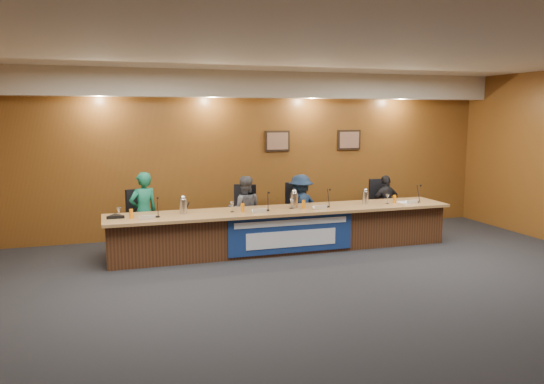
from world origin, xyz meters
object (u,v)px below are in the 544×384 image
(office_chair_a, at_px, (144,224))
(carafe_left, at_px, (183,207))
(panelist_a, at_px, (144,212))
(carafe_mid, at_px, (294,200))
(panelist_c, at_px, (301,207))
(office_chair_c, at_px, (299,214))
(carafe_right, at_px, (365,198))
(banner, at_px, (292,234))
(office_chair_b, at_px, (243,218))
(dais_body, at_px, (284,231))
(panelist_d, at_px, (386,204))
(speakerphone, at_px, (115,217))
(office_chair_d, at_px, (383,209))
(panelist_b, at_px, (245,210))

(office_chair_a, distance_m, carafe_left, 1.01)
(panelist_a, height_order, carafe_mid, panelist_a)
(panelist_c, bearing_deg, office_chair_c, -105.13)
(carafe_right, bearing_deg, banner, -166.17)
(office_chair_b, xyz_separation_m, office_chair_c, (1.10, 0.00, 0.00))
(dais_body, height_order, carafe_left, carafe_left)
(banner, relative_size, panelist_c, 1.75)
(panelist_d, height_order, speakerphone, panelist_d)
(panelist_c, bearing_deg, carafe_left, -0.21)
(carafe_right, bearing_deg, speakerphone, 179.86)
(panelist_c, distance_m, office_chair_d, 1.84)
(panelist_a, bearing_deg, banner, 134.75)
(panelist_d, bearing_deg, panelist_a, -5.62)
(dais_body, height_order, banner, banner)
(dais_body, distance_m, speakerphone, 2.87)
(panelist_c, relative_size, carafe_right, 5.39)
(panelist_b, distance_m, office_chair_d, 2.94)
(panelist_d, bearing_deg, speakerphone, 1.55)
(office_chair_a, xyz_separation_m, carafe_right, (3.93, -0.77, 0.39))
(office_chair_b, height_order, carafe_left, carafe_left)
(banner, relative_size, speakerphone, 6.88)
(office_chair_c, distance_m, carafe_right, 1.33)
(office_chair_c, bearing_deg, speakerphone, -162.73)
(dais_body, height_order, office_chair_a, dais_body)
(panelist_b, bearing_deg, office_chair_c, -164.15)
(panelist_c, distance_m, carafe_right, 1.24)
(office_chair_b, relative_size, carafe_right, 2.05)
(panelist_d, xyz_separation_m, office_chair_d, (0.00, 0.10, -0.11))
(panelist_c, bearing_deg, office_chair_d, 167.99)
(panelist_d, height_order, office_chair_b, panelist_d)
(dais_body, relative_size, panelist_c, 4.77)
(carafe_left, relative_size, speakerphone, 0.77)
(panelist_b, xyz_separation_m, carafe_left, (-1.21, -0.62, 0.24))
(panelist_b, distance_m, carafe_left, 1.38)
(speakerphone, bearing_deg, panelist_d, 7.17)
(office_chair_a, xyz_separation_m, office_chair_d, (4.74, 0.00, 0.00))
(office_chair_c, distance_m, carafe_mid, 0.91)
(office_chair_d, xyz_separation_m, carafe_mid, (-2.19, -0.73, 0.40))
(panelist_a, distance_m, panelist_c, 2.91)
(carafe_right, bearing_deg, office_chair_c, 142.84)
(office_chair_d, distance_m, carafe_mid, 2.35)
(office_chair_a, bearing_deg, carafe_mid, -38.77)
(banner, distance_m, office_chair_b, 1.28)
(panelist_b, height_order, office_chair_d, panelist_b)
(banner, relative_size, panelist_d, 1.86)
(banner, distance_m, office_chair_d, 2.66)
(office_chair_a, distance_m, office_chair_d, 4.74)
(panelist_b, xyz_separation_m, office_chair_c, (1.10, 0.10, -0.16))
(office_chair_d, bearing_deg, office_chair_a, -179.44)
(carafe_mid, bearing_deg, office_chair_b, 135.22)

